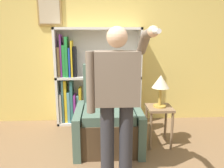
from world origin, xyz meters
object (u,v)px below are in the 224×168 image
at_px(person_standing, 117,96).
at_px(table_lamp, 161,84).
at_px(bookcase, 88,80).
at_px(armchair, 108,121).
at_px(side_table, 159,115).

bearing_deg(person_standing, table_lamp, 47.63).
xyz_separation_m(bookcase, person_standing, (0.39, -1.62, 0.16)).
relative_size(armchair, side_table, 1.98).
distance_m(armchair, side_table, 0.74).
height_order(bookcase, armchair, bookcase).
distance_m(bookcase, table_lamp, 1.39).
xyz_separation_m(bookcase, armchair, (0.33, -0.85, -0.43)).
height_order(person_standing, side_table, person_standing).
distance_m(bookcase, armchair, 1.01).
xyz_separation_m(bookcase, side_table, (1.06, -0.89, -0.34)).
distance_m(person_standing, side_table, 1.11).
bearing_deg(armchair, person_standing, -85.40).
xyz_separation_m(person_standing, side_table, (0.67, 0.73, -0.51)).
relative_size(bookcase, table_lamp, 3.71).
height_order(bookcase, person_standing, bookcase).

